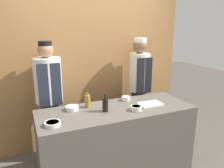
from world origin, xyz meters
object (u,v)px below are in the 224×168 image
object	(u,v)px
sauce_bowl_orange	(72,108)
bottle_soy	(105,104)
cutting_board	(150,104)
chef_left	(49,98)
sauce_bowl_brown	(126,98)
bottle_vinegar	(88,101)
sauce_bowl_green	(136,108)
chef_right	(139,86)
sauce_bowl_purple	(53,123)

from	to	relation	value
sauce_bowl_orange	bottle_soy	distance (m)	0.41
cutting_board	chef_left	distance (m)	1.38
sauce_bowl_brown	cutting_board	world-z (taller)	sauce_bowl_brown
bottle_vinegar	bottle_soy	world-z (taller)	bottle_soy
sauce_bowl_orange	chef_left	world-z (taller)	chef_left
sauce_bowl_green	sauce_bowl_brown	size ratio (longest dim) A/B	1.18
chef_right	sauce_bowl_brown	bearing A→B (deg)	-135.68
sauce_bowl_green	sauce_bowl_brown	distance (m)	0.38
sauce_bowl_orange	bottle_vinegar	size ratio (longest dim) A/B	0.71
sauce_bowl_orange	sauce_bowl_purple	size ratio (longest dim) A/B	0.95
bottle_soy	sauce_bowl_orange	bearing A→B (deg)	150.86
sauce_bowl_green	sauce_bowl_orange	bearing A→B (deg)	156.03
sauce_bowl_green	chef_right	bearing A→B (deg)	57.97
sauce_bowl_purple	sauce_bowl_brown	world-z (taller)	sauce_bowl_brown
sauce_bowl_green	chef_left	bearing A→B (deg)	137.62
sauce_bowl_purple	bottle_vinegar	bearing A→B (deg)	36.44
sauce_bowl_green	sauce_bowl_purple	bearing A→B (deg)	-178.43
bottle_vinegar	bottle_soy	bearing A→B (deg)	-54.35
sauce_bowl_purple	chef_left	world-z (taller)	chef_left
chef_left	sauce_bowl_green	bearing A→B (deg)	-42.38
sauce_bowl_green	chef_left	xyz separation A→B (m)	(-0.91, 0.83, -0.01)
sauce_bowl_purple	chef_right	bearing A→B (deg)	29.55
sauce_bowl_green	chef_left	world-z (taller)	chef_left
cutting_board	chef_right	size ratio (longest dim) A/B	0.17
sauce_bowl_brown	sauce_bowl_green	bearing A→B (deg)	-97.84
sauce_bowl_brown	cutting_board	distance (m)	0.35
bottle_vinegar	chef_right	distance (m)	1.14
bottle_vinegar	bottle_soy	distance (m)	0.26
sauce_bowl_green	sauce_bowl_purple	size ratio (longest dim) A/B	0.82
cutting_board	chef_right	distance (m)	0.77
bottle_soy	chef_right	size ratio (longest dim) A/B	0.13
sauce_bowl_orange	chef_right	distance (m)	1.33
cutting_board	chef_left	bearing A→B (deg)	148.04
bottle_vinegar	bottle_soy	xyz separation A→B (m)	(0.15, -0.21, 0.00)
sauce_bowl_orange	chef_left	bearing A→B (deg)	111.24
sauce_bowl_brown	chef_left	xyz separation A→B (m)	(-0.96, 0.46, -0.01)
sauce_bowl_brown	chef_right	xyz separation A→B (m)	(0.47, 0.46, 0.01)
sauce_bowl_purple	sauce_bowl_brown	xyz separation A→B (m)	(1.04, 0.40, 0.01)
sauce_bowl_purple	chef_right	distance (m)	1.73
sauce_bowl_brown	bottle_vinegar	bearing A→B (deg)	-175.70
chef_right	sauce_bowl_green	bearing A→B (deg)	-122.03
sauce_bowl_purple	bottle_vinegar	world-z (taller)	bottle_vinegar
sauce_bowl_purple	sauce_bowl_orange	bearing A→B (deg)	50.45
bottle_soy	cutting_board	bearing A→B (deg)	-1.92
sauce_bowl_green	sauce_bowl_brown	world-z (taller)	same
sauce_bowl_purple	chef_left	size ratio (longest dim) A/B	0.10
bottle_soy	sauce_bowl_purple	bearing A→B (deg)	-167.25
cutting_board	sauce_bowl_green	bearing A→B (deg)	-160.10
sauce_bowl_brown	sauce_bowl_purple	bearing A→B (deg)	-159.02
chef_right	sauce_bowl_orange	bearing A→B (deg)	-157.28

